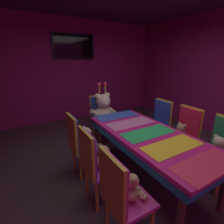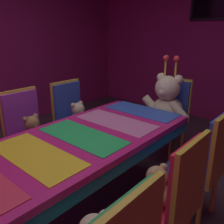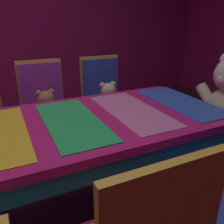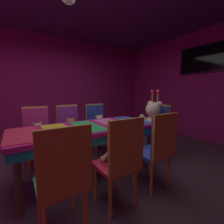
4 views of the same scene
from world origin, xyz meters
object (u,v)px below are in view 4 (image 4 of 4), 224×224
chair_left_1 (69,125)px  wall_tv (203,59)px  chair_right_2 (159,144)px  king_teddy_bear (153,118)px  throne_chair (158,124)px  chair_left_2 (96,122)px  chair_right_1 (122,156)px  banquet_table (88,132)px  teddy_right_1 (114,152)px  teddy_left_0 (38,132)px  teddy_left_1 (71,127)px  chair_right_0 (64,173)px  teddy_right_0 (59,167)px  chair_left_0 (37,129)px  teddy_left_2 (100,123)px

chair_left_1 → wall_tv: (0.86, 3.13, 1.45)m
chair_right_2 → king_teddy_bear: king_teddy_bear is taller
chair_left_1 → throne_chair: same height
chair_left_2 → chair_right_1: bearing=-18.9°
chair_right_1 → chair_right_2: same height
banquet_table → king_teddy_bear: 1.38m
banquet_table → wall_tv: 3.41m
chair_left_1 → teddy_right_1: (1.56, 0.02, -0.02)m
chair_left_2 → king_teddy_bear: (0.84, 0.80, 0.12)m
chair_left_1 → chair_right_1: (1.70, 0.02, 0.00)m
teddy_left_0 → teddy_left_1: bearing=90.4°
chair_left_2 → teddy_left_1: bearing=-77.8°
teddy_right_1 → wall_tv: size_ratio=0.26×
king_teddy_bear → wall_tv: size_ratio=0.71×
king_teddy_bear → wall_tv: wall_tv is taller
chair_right_0 → chair_right_2: (-0.03, 1.17, 0.00)m
chair_left_2 → teddy_right_0: chair_left_2 is taller
chair_left_1 → chair_right_2: size_ratio=1.00×
teddy_right_0 → king_teddy_bear: bearing=-70.0°
throne_chair → chair_right_1: bearing=28.6°
chair_left_2 → king_teddy_bear: size_ratio=1.20×
teddy_left_1 → chair_right_2: chair_right_2 is taller
king_teddy_bear → teddy_right_0: bearing=20.0°
teddy_left_1 → teddy_right_1: 1.41m
banquet_table → chair_right_2: 1.01m
chair_left_2 → throne_chair: (0.84, 0.97, 0.00)m
chair_right_2 → chair_left_0: bearing=34.9°
chair_left_1 → chair_right_1: size_ratio=1.00×
chair_left_2 → wall_tv: wall_tv is taller
chair_right_2 → teddy_left_1: bearing=21.6°
teddy_left_1 → chair_right_2: bearing=21.6°
teddy_left_0 → teddy_right_0: 1.43m
teddy_left_1 → throne_chair: size_ratio=0.32×
teddy_left_1 → king_teddy_bear: 1.58m
chair_right_0 → teddy_right_0: chair_right_0 is taller
chair_right_1 → king_teddy_bear: king_teddy_bear is taller
teddy_right_0 → throne_chair: throne_chair is taller
banquet_table → wall_tv: size_ratio=1.74×
banquet_table → teddy_left_2: size_ratio=6.25×
king_teddy_bear → chair_left_0: bearing=-23.5°
teddy_right_1 → banquet_table: bearing=-0.2°
chair_left_0 → throne_chair: (0.85, 2.13, 0.00)m
chair_right_1 → chair_right_2: bearing=-88.4°
throne_chair → king_teddy_bear: bearing=-0.0°
chair_right_0 → chair_right_1: (-0.02, 0.58, 0.00)m
teddy_left_0 → chair_left_1: (-0.15, 0.56, 0.02)m
chair_left_0 → teddy_right_1: (1.55, 0.58, -0.02)m
teddy_left_2 → chair_left_2: bearing=-180.0°
chair_left_0 → chair_right_2: (1.68, 1.17, 0.00)m
throne_chair → chair_left_1: bearing=-28.7°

